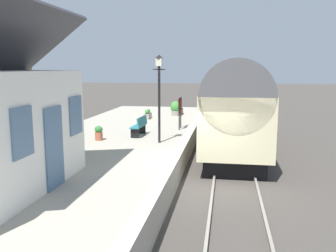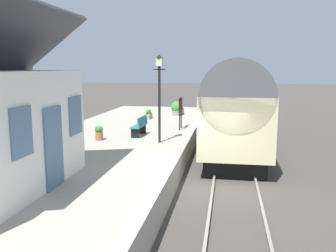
{
  "view_description": "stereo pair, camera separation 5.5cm",
  "coord_description": "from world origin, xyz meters",
  "px_view_note": "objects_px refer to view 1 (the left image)",
  "views": [
    {
      "loc": [
        -12.03,
        -0.56,
        4.01
      ],
      "look_at": [
        0.61,
        1.5,
        1.93
      ],
      "focal_mm": 38.82,
      "sensor_mm": 36.0,
      "label": 1
    },
    {
      "loc": [
        -12.02,
        -0.61,
        4.01
      ],
      "look_at": [
        0.61,
        1.5,
        1.93
      ],
      "focal_mm": 38.82,
      "sensor_mm": 36.0,
      "label": 2
    }
  ],
  "objects_px": {
    "train": "(234,105)",
    "bench_mid_platform": "(140,125)",
    "planter_bench_right": "(180,110)",
    "planter_edge_far": "(148,114)",
    "lamp_post_platform": "(159,82)",
    "tree_mid_background": "(5,64)",
    "station_sign_board": "(180,105)",
    "planter_bench_left": "(99,133)",
    "planter_by_door": "(175,108)"
  },
  "relations": [
    {
      "from": "bench_mid_platform",
      "to": "planter_bench_left",
      "type": "bearing_deg",
      "value": 130.38
    },
    {
      "from": "train",
      "to": "lamp_post_platform",
      "type": "xyz_separation_m",
      "value": [
        -3.14,
        3.06,
        1.21
      ]
    },
    {
      "from": "planter_bench_right",
      "to": "planter_edge_far",
      "type": "bearing_deg",
      "value": 144.06
    },
    {
      "from": "planter_bench_left",
      "to": "lamp_post_platform",
      "type": "distance_m",
      "value": 3.43
    },
    {
      "from": "bench_mid_platform",
      "to": "lamp_post_platform",
      "type": "xyz_separation_m",
      "value": [
        -1.32,
        -1.15,
        2.03
      ]
    },
    {
      "from": "lamp_post_platform",
      "to": "planter_bench_right",
      "type": "bearing_deg",
      "value": 2.08
    },
    {
      "from": "lamp_post_platform",
      "to": "train",
      "type": "bearing_deg",
      "value": -44.23
    },
    {
      "from": "train",
      "to": "station_sign_board",
      "type": "bearing_deg",
      "value": 82.05
    },
    {
      "from": "planter_by_door",
      "to": "planter_bench_right",
      "type": "xyz_separation_m",
      "value": [
        0.71,
        -0.19,
        -0.17
      ]
    },
    {
      "from": "bench_mid_platform",
      "to": "planter_bench_left",
      "type": "xyz_separation_m",
      "value": [
        -1.26,
        1.48,
        -0.16
      ]
    },
    {
      "from": "bench_mid_platform",
      "to": "planter_bench_left",
      "type": "height_order",
      "value": "bench_mid_platform"
    },
    {
      "from": "planter_bench_right",
      "to": "planter_edge_far",
      "type": "xyz_separation_m",
      "value": [
        -2.29,
        1.66,
        -0.03
      ]
    },
    {
      "from": "planter_bench_right",
      "to": "tree_mid_background",
      "type": "bearing_deg",
      "value": 97.68
    },
    {
      "from": "bench_mid_platform",
      "to": "planter_by_door",
      "type": "distance_m",
      "value": 7.11
    },
    {
      "from": "train",
      "to": "station_sign_board",
      "type": "relative_size",
      "value": 6.72
    },
    {
      "from": "planter_edge_far",
      "to": "station_sign_board",
      "type": "distance_m",
      "value": 4.19
    },
    {
      "from": "lamp_post_platform",
      "to": "tree_mid_background",
      "type": "height_order",
      "value": "tree_mid_background"
    },
    {
      "from": "lamp_post_platform",
      "to": "planter_bench_left",
      "type": "bearing_deg",
      "value": 88.59
    },
    {
      "from": "planter_bench_left",
      "to": "planter_by_door",
      "type": "distance_m",
      "value": 8.61
    },
    {
      "from": "planter_bench_right",
      "to": "tree_mid_background",
      "type": "xyz_separation_m",
      "value": [
        -1.53,
        11.35,
        2.95
      ]
    },
    {
      "from": "planter_bench_right",
      "to": "station_sign_board",
      "type": "relative_size",
      "value": 0.68
    },
    {
      "from": "planter_by_door",
      "to": "lamp_post_platform",
      "type": "bearing_deg",
      "value": -176.45
    },
    {
      "from": "planter_bench_right",
      "to": "station_sign_board",
      "type": "xyz_separation_m",
      "value": [
        -5.61,
        -0.74,
        0.88
      ]
    },
    {
      "from": "bench_mid_platform",
      "to": "tree_mid_background",
      "type": "distance_m",
      "value": 12.56
    },
    {
      "from": "planter_by_door",
      "to": "tree_mid_background",
      "type": "distance_m",
      "value": 11.53
    },
    {
      "from": "train",
      "to": "planter_bench_right",
      "type": "xyz_separation_m",
      "value": [
        5.98,
        3.39,
        -0.98
      ]
    },
    {
      "from": "train",
      "to": "lamp_post_platform",
      "type": "distance_m",
      "value": 4.55
    },
    {
      "from": "planter_bench_right",
      "to": "tree_mid_background",
      "type": "relative_size",
      "value": 0.16
    },
    {
      "from": "bench_mid_platform",
      "to": "station_sign_board",
      "type": "bearing_deg",
      "value": -35.53
    },
    {
      "from": "train",
      "to": "tree_mid_background",
      "type": "xyz_separation_m",
      "value": [
        4.45,
        14.74,
        1.97
      ]
    },
    {
      "from": "planter_by_door",
      "to": "tree_mid_background",
      "type": "bearing_deg",
      "value": 94.21
    },
    {
      "from": "planter_by_door",
      "to": "planter_edge_far",
      "type": "bearing_deg",
      "value": 137.13
    },
    {
      "from": "planter_bench_right",
      "to": "planter_edge_far",
      "type": "distance_m",
      "value": 2.83
    },
    {
      "from": "bench_mid_platform",
      "to": "planter_edge_far",
      "type": "xyz_separation_m",
      "value": [
        5.5,
        0.84,
        -0.2
      ]
    },
    {
      "from": "planter_bench_left",
      "to": "planter_bench_right",
      "type": "bearing_deg",
      "value": -14.29
    },
    {
      "from": "planter_bench_left",
      "to": "planter_edge_far",
      "type": "height_order",
      "value": "planter_bench_left"
    },
    {
      "from": "planter_edge_far",
      "to": "station_sign_board",
      "type": "relative_size",
      "value": 0.55
    },
    {
      "from": "lamp_post_platform",
      "to": "station_sign_board",
      "type": "xyz_separation_m",
      "value": [
        3.51,
        -0.4,
        -1.32
      ]
    },
    {
      "from": "train",
      "to": "station_sign_board",
      "type": "xyz_separation_m",
      "value": [
        0.37,
        2.65,
        -0.1
      ]
    },
    {
      "from": "train",
      "to": "bench_mid_platform",
      "type": "bearing_deg",
      "value": 113.3
    },
    {
      "from": "planter_by_door",
      "to": "planter_bench_right",
      "type": "height_order",
      "value": "planter_by_door"
    },
    {
      "from": "planter_bench_left",
      "to": "station_sign_board",
      "type": "distance_m",
      "value": 4.68
    },
    {
      "from": "planter_by_door",
      "to": "lamp_post_platform",
      "type": "relative_size",
      "value": 0.26
    },
    {
      "from": "planter_bench_left",
      "to": "planter_by_door",
      "type": "xyz_separation_m",
      "value": [
        8.35,
        -2.11,
        0.16
      ]
    },
    {
      "from": "planter_bench_left",
      "to": "planter_edge_far",
      "type": "xyz_separation_m",
      "value": [
        6.76,
        -0.64,
        -0.04
      ]
    },
    {
      "from": "planter_bench_right",
      "to": "station_sign_board",
      "type": "height_order",
      "value": "station_sign_board"
    },
    {
      "from": "bench_mid_platform",
      "to": "station_sign_board",
      "type": "distance_m",
      "value": 2.78
    },
    {
      "from": "planter_bench_right",
      "to": "station_sign_board",
      "type": "bearing_deg",
      "value": -172.53
    },
    {
      "from": "train",
      "to": "bench_mid_platform",
      "type": "distance_m",
      "value": 4.66
    },
    {
      "from": "planter_edge_far",
      "to": "station_sign_board",
      "type": "height_order",
      "value": "station_sign_board"
    }
  ]
}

